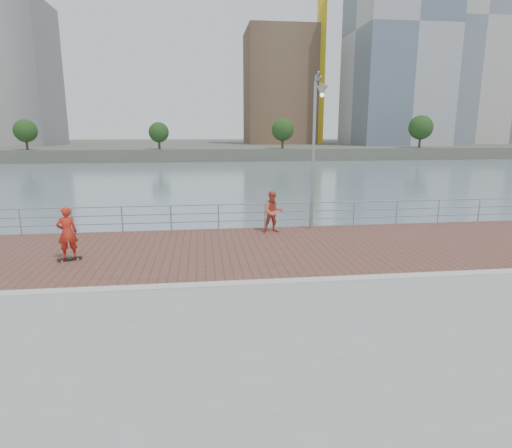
{
  "coord_description": "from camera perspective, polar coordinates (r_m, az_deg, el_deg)",
  "views": [
    {
      "loc": [
        -1.69,
        -11.42,
        4.29
      ],
      "look_at": [
        0.0,
        2.0,
        1.3
      ],
      "focal_mm": 30.0,
      "sensor_mm": 36.0,
      "label": 1
    }
  ],
  "objects": [
    {
      "name": "seawall",
      "position": [
        8.48,
        6.62,
        -26.18
      ],
      "size": [
        40.0,
        24.0,
        2.0
      ],
      "primitive_type": "cube",
      "color": "gray",
      "rests_on": "ground"
    },
    {
      "name": "brick_lane",
      "position": [
        15.7,
        -0.73,
        -3.35
      ],
      "size": [
        40.0,
        6.8,
        0.02
      ],
      "primitive_type": "cube",
      "color": "brown",
      "rests_on": "seawall"
    },
    {
      "name": "water",
      "position": [
        13.14,
        1.14,
        -16.13
      ],
      "size": [
        400.0,
        400.0,
        0.0
      ],
      "primitive_type": "plane",
      "color": "slate",
      "rests_on": "ground"
    },
    {
      "name": "bystander",
      "position": [
        18.09,
        2.3,
        1.64
      ],
      "size": [
        0.88,
        0.71,
        1.75
      ],
      "primitive_type": "imported",
      "rotation": [
        0.0,
        0.0,
        0.05
      ],
      "color": "#CA513B",
      "rests_on": "brick_lane"
    },
    {
      "name": "tower_crane",
      "position": [
        122.55,
        7.5,
        26.14
      ],
      "size": [
        47.0,
        2.0,
        50.7
      ],
      "color": "gold",
      "rests_on": "far_shore"
    },
    {
      "name": "skateboard",
      "position": [
        15.6,
        -23.59,
        -4.23
      ],
      "size": [
        0.79,
        0.46,
        0.09
      ],
      "rotation": [
        0.0,
        0.0,
        0.37
      ],
      "color": "black",
      "rests_on": "brick_lane"
    },
    {
      "name": "street_lamp",
      "position": [
        18.09,
        8.16,
        12.87
      ],
      "size": [
        0.46,
        1.33,
        6.27
      ],
      "color": "gray",
      "rests_on": "brick_lane"
    },
    {
      "name": "far_shore",
      "position": [
        134.02,
        -6.57,
        10.22
      ],
      "size": [
        320.0,
        95.0,
        2.5
      ],
      "primitive_type": "cube",
      "color": "#4C5142",
      "rests_on": "ground"
    },
    {
      "name": "shoreline_trees",
      "position": [
        89.32,
        0.98,
        12.56
      ],
      "size": [
        144.98,
        5.13,
        6.84
      ],
      "color": "#473323",
      "rests_on": "far_shore"
    },
    {
      "name": "guardrail",
      "position": [
        18.84,
        -1.91,
        1.44
      ],
      "size": [
        39.06,
        0.06,
        1.13
      ],
      "color": "#8C9EA8",
      "rests_on": "brick_lane"
    },
    {
      "name": "skyline",
      "position": [
        120.4,
        6.93,
        21.7
      ],
      "size": [
        233.0,
        41.0,
        65.21
      ],
      "color": "#ADA38E",
      "rests_on": "far_shore"
    },
    {
      "name": "curb",
      "position": [
        12.3,
        1.18,
        -7.79
      ],
      "size": [
        40.0,
        0.4,
        0.06
      ],
      "primitive_type": "cube",
      "color": "#B7B5AD",
      "rests_on": "seawall"
    },
    {
      "name": "skateboarder",
      "position": [
        15.38,
        -23.87,
        -1.07
      ],
      "size": [
        0.74,
        0.62,
        1.74
      ],
      "primitive_type": "imported",
      "rotation": [
        0.0,
        0.0,
        3.51
      ],
      "color": "red",
      "rests_on": "skateboard"
    }
  ]
}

